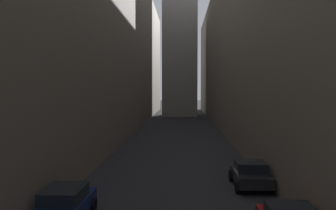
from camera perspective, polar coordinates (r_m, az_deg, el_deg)
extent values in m
plane|color=#232326|center=(44.82, 1.53, -4.65)|extent=(264.00, 264.00, 0.00)
cube|color=#756B5B|center=(48.14, -11.22, 9.81)|extent=(10.01, 108.00, 23.47)
cube|color=#756B5B|center=(47.88, 14.86, 8.67)|extent=(10.76, 108.00, 21.58)
cube|color=navy|center=(16.85, -15.41, -14.81)|extent=(1.70, 4.05, 0.62)
cube|color=black|center=(16.53, -15.62, -13.04)|extent=(1.57, 2.23, 0.55)
cylinder|color=black|center=(18.45, -16.66, -14.29)|extent=(0.22, 0.62, 0.62)
cylinder|color=black|center=(17.99, -11.35, -14.68)|extent=(0.22, 0.62, 0.62)
cube|color=black|center=(22.05, 12.49, -10.58)|extent=(1.81, 4.02, 0.59)
cube|color=black|center=(21.83, 12.56, -9.19)|extent=(1.67, 1.75, 0.54)
cylinder|color=black|center=(23.30, 9.64, -10.59)|extent=(0.22, 0.67, 0.67)
cylinder|color=black|center=(23.60, 14.08, -10.47)|extent=(0.22, 0.67, 0.67)
cylinder|color=black|center=(20.67, 10.65, -12.31)|extent=(0.22, 0.67, 0.67)
cylinder|color=black|center=(21.01, 15.65, -12.12)|extent=(0.22, 0.67, 0.67)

